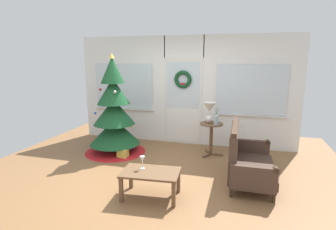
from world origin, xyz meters
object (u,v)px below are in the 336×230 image
Objects in this scene: settee_sofa at (245,159)px; wine_glass at (142,160)px; christmas_tree at (114,117)px; side_table at (211,133)px; flower_vase at (216,119)px; gift_box at (123,153)px; table_lamp at (209,110)px; coffee_table at (151,175)px.

wine_glass is (-1.49, -0.90, 0.17)m from settee_sofa.
christmas_tree is at bearing 165.72° from settee_sofa.
side_table reaches higher than wine_glass.
flower_vase is at bearing 8.27° from christmas_tree.
christmas_tree reaches higher than flower_vase.
side_table is 1.90m from gift_box.
gift_box is (0.32, -0.30, -0.69)m from christmas_tree.
wine_glass is 1.67m from gift_box.
wine_glass is at bearing -109.85° from table_lamp.
flower_vase is 0.40× the size of coffee_table.
table_lamp reaches higher than flower_vase.
side_table is at bearing 72.69° from coffee_table.
wine_glass is (-0.73, -2.01, -0.43)m from table_lamp.
side_table is (2.05, 0.37, -0.30)m from christmas_tree.
wine_glass is (1.26, -1.60, -0.25)m from christmas_tree.
side_table is (-0.70, 1.07, 0.12)m from settee_sofa.
side_table is at bearing 149.04° from flower_vase.
settee_sofa is at bearing -56.90° from side_table.
wine_glass is (-0.15, 0.07, 0.20)m from coffee_table.
table_lamp is at bearing 147.99° from flower_vase.
table_lamp reaches higher than wine_glass.
settee_sofa reaches higher than wine_glass.
wine_glass is (-0.79, -1.97, 0.05)m from side_table.
settee_sofa is 3.20× the size of table_lamp.
flower_vase reaches higher than wine_glass.
wine_glass is at bearing -148.81° from settee_sofa.
table_lamp reaches higher than settee_sofa.
settee_sofa is at bearing -9.43° from gift_box.
wine_glass is at bearing -54.04° from gift_box.
settee_sofa is 1.65m from coffee_table.
side_table is at bearing 21.12° from gift_box.
settee_sofa is 6.93× the size of gift_box.
table_lamp is at bearing 124.31° from settee_sofa.
coffee_table is (-0.58, -2.08, -0.63)m from table_lamp.
side_table is 0.79× the size of coffee_table.
wine_glass is at bearing -111.74° from side_table.
flower_vase is 2.12m from wine_glass.
wine_glass is at bearing 156.42° from coffee_table.
settee_sofa is 1.48m from table_lamp.
gift_box is at bearing -42.89° from christmas_tree.
christmas_tree is 2.04m from table_lamp.
settee_sofa is 1.75m from wine_glass.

